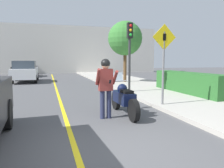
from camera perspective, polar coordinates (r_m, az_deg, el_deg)
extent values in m
plane|color=#4C4C4F|center=(4.31, -0.73, -17.37)|extent=(80.00, 80.00, 0.00)
cube|color=#ADA89E|center=(9.90, 20.24, -3.81)|extent=(4.40, 44.00, 0.13)
cube|color=yellow|center=(9.96, -13.55, -3.90)|extent=(0.12, 36.00, 0.01)
cube|color=beige|center=(29.85, -14.56, 8.68)|extent=(28.00, 1.20, 6.22)
cylinder|color=black|center=(6.19, 5.69, -6.88)|extent=(0.14, 0.65, 0.65)
cylinder|color=black|center=(7.72, 1.04, -4.23)|extent=(0.14, 0.65, 0.65)
cube|color=#0C1433|center=(6.91, 3.11, -3.54)|extent=(0.40, 1.14, 0.36)
sphere|color=#0C1433|center=(7.01, 2.70, -1.24)|extent=(0.32, 0.32, 0.32)
cube|color=black|center=(6.63, 3.87, -2.03)|extent=(0.28, 0.48, 0.10)
cylinder|color=silver|center=(7.38, 1.65, 0.85)|extent=(0.62, 0.03, 0.03)
cube|color=silver|center=(7.44, 1.48, 1.82)|extent=(0.36, 0.12, 0.31)
cylinder|color=#282D4C|center=(6.48, -2.53, -5.42)|extent=(0.14, 0.14, 0.84)
cylinder|color=#282D4C|center=(6.53, -0.82, -5.32)|extent=(0.14, 0.14, 0.84)
cube|color=maroon|center=(6.39, -1.69, 1.13)|extent=(0.40, 0.22, 0.64)
cylinder|color=maroon|center=(6.23, -3.68, 1.87)|extent=(0.09, 0.39, 0.50)
cylinder|color=maroon|center=(6.34, 0.77, 1.67)|extent=(0.09, 0.45, 0.45)
sphere|color=tan|center=(6.37, -1.70, 4.93)|extent=(0.23, 0.23, 0.23)
sphere|color=black|center=(6.37, -1.70, 5.40)|extent=(0.27, 0.27, 0.27)
cube|color=black|center=(6.14, -0.48, 0.62)|extent=(0.06, 0.05, 0.11)
cylinder|color=black|center=(6.11, -25.81, -7.13)|extent=(0.26, 0.77, 0.76)
cylinder|color=slate|center=(8.01, 13.23, 3.93)|extent=(0.08, 0.08, 2.59)
cube|color=yellow|center=(8.03, 13.50, 11.82)|extent=(0.91, 0.02, 0.91)
cube|color=black|center=(8.02, 13.55, 11.82)|extent=(0.12, 0.01, 0.24)
cylinder|color=#2D2D30|center=(11.14, 4.58, 6.88)|extent=(0.12, 0.12, 3.45)
cube|color=black|center=(11.22, 4.68, 13.75)|extent=(0.26, 0.22, 0.76)
sphere|color=red|center=(11.14, 4.92, 14.95)|extent=(0.14, 0.14, 0.14)
sphere|color=gold|center=(11.10, 4.91, 13.83)|extent=(0.14, 0.14, 0.14)
sphere|color=green|center=(11.08, 4.90, 12.70)|extent=(0.14, 0.14, 0.14)
cube|color=#286028|center=(11.43, 19.32, 0.38)|extent=(0.90, 4.91, 0.99)
cylinder|color=brown|center=(16.30, 3.40, 4.68)|extent=(0.24, 0.24, 2.31)
sphere|color=#387A33|center=(16.37, 3.45, 11.82)|extent=(2.51, 2.51, 2.51)
cylinder|color=black|center=(20.10, -23.69, 1.69)|extent=(0.22, 0.64, 0.64)
cylinder|color=black|center=(19.96, -18.97, 1.85)|extent=(0.22, 0.64, 0.64)
cylinder|color=black|center=(17.53, -24.74, 1.06)|extent=(0.22, 0.64, 0.64)
cylinder|color=black|center=(17.37, -19.33, 1.23)|extent=(0.22, 0.64, 0.64)
cube|color=white|center=(18.70, -21.72, 2.64)|extent=(1.80, 4.20, 0.76)
cube|color=#38424C|center=(18.50, -21.85, 4.71)|extent=(1.58, 2.18, 0.60)
cylinder|color=black|center=(26.35, -23.70, 2.64)|extent=(0.22, 0.64, 0.64)
cylinder|color=black|center=(26.19, -20.10, 2.77)|extent=(0.22, 0.64, 0.64)
cylinder|color=black|center=(23.77, -24.47, 2.28)|extent=(0.22, 0.64, 0.64)
cylinder|color=black|center=(23.59, -20.49, 2.42)|extent=(0.22, 0.64, 0.64)
cube|color=black|center=(24.94, -22.22, 3.41)|extent=(1.80, 4.20, 0.76)
cube|color=#38424C|center=(24.76, -22.32, 4.96)|extent=(1.58, 2.18, 0.60)
cylinder|color=black|center=(32.35, -21.79, 3.29)|extent=(0.22, 0.64, 0.64)
cylinder|color=black|center=(32.24, -18.85, 3.39)|extent=(0.22, 0.64, 0.64)
cylinder|color=black|center=(29.76, -22.25, 3.06)|extent=(0.22, 0.64, 0.64)
cylinder|color=black|center=(29.64, -19.06, 3.17)|extent=(0.22, 0.64, 0.64)
cube|color=gray|center=(30.98, -20.51, 3.93)|extent=(1.80, 4.20, 0.76)
cube|color=#38424C|center=(30.79, -20.58, 5.19)|extent=(1.58, 2.18, 0.60)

